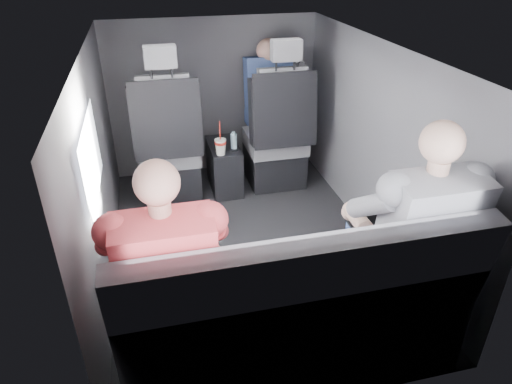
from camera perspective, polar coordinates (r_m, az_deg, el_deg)
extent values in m
plane|color=black|center=(3.25, -1.12, -6.64)|extent=(2.60, 2.60, 0.00)
plane|color=#B2B2AD|center=(2.69, -1.41, 17.38)|extent=(2.60, 2.60, 0.00)
cube|color=#56565B|center=(2.87, -19.09, 2.21)|extent=(0.02, 2.60, 1.35)
cube|color=#56565B|center=(3.20, 14.76, 5.69)|extent=(0.02, 2.60, 1.35)
cube|color=#56565B|center=(4.10, -5.27, 11.68)|extent=(1.80, 0.02, 1.35)
cube|color=#56565B|center=(1.85, 7.71, -12.54)|extent=(1.80, 0.02, 1.35)
cube|color=white|center=(2.50, -19.85, 3.83)|extent=(0.02, 0.75, 0.42)
cube|color=black|center=(3.57, 3.55, 11.18)|extent=(0.35, 0.11, 0.59)
cube|color=black|center=(3.91, -10.58, 2.05)|extent=(0.46, 0.48, 0.30)
cube|color=slate|center=(3.79, -10.87, 5.01)|extent=(0.48, 0.46, 0.14)
cube|color=slate|center=(3.47, -11.20, 9.28)|extent=(0.38, 0.18, 0.61)
cube|color=black|center=(3.48, -14.79, 8.39)|extent=(0.08, 0.21, 0.53)
cube|color=black|center=(3.49, -7.52, 9.20)|extent=(0.08, 0.21, 0.53)
cube|color=black|center=(3.41, -11.11, 8.76)|extent=(0.50, 0.11, 0.58)
cube|color=slate|center=(3.31, -11.90, 16.22)|extent=(0.22, 0.10, 0.15)
cube|color=black|center=(4.03, 2.24, 3.45)|extent=(0.46, 0.48, 0.30)
cube|color=slate|center=(3.92, 2.39, 6.36)|extent=(0.48, 0.46, 0.14)
cube|color=slate|center=(3.61, 3.38, 10.57)|extent=(0.38, 0.18, 0.61)
cube|color=black|center=(3.57, -0.07, 9.87)|extent=(0.08, 0.21, 0.53)
cube|color=black|center=(3.69, 6.70, 10.33)|extent=(0.08, 0.21, 0.53)
cube|color=black|center=(3.56, 3.68, 10.09)|extent=(0.50, 0.11, 0.58)
cube|color=slate|center=(3.46, 3.80, 17.28)|extent=(0.22, 0.10, 0.15)
cube|color=black|center=(3.89, -3.99, 3.19)|extent=(0.24, 0.48, 0.40)
cylinder|color=black|center=(3.69, -4.54, 5.17)|extent=(0.09, 0.09, 0.01)
cylinder|color=black|center=(3.70, -2.86, 5.35)|extent=(0.09, 0.09, 0.01)
cube|color=slate|center=(2.35, 4.49, -16.36)|extent=(1.60, 0.50, 0.45)
cube|color=slate|center=(1.88, 7.18, -11.45)|extent=(1.60, 0.17, 0.47)
cylinder|color=red|center=(3.59, -4.47, 6.19)|extent=(0.09, 0.09, 0.02)
cylinder|color=white|center=(3.58, -4.48, 6.50)|extent=(0.09, 0.09, 0.01)
cylinder|color=red|center=(3.55, -4.53, 7.69)|extent=(0.01, 0.01, 0.15)
cylinder|color=#A2C6DB|center=(3.70, -2.80, 6.30)|extent=(0.05, 0.05, 0.13)
cylinder|color=#A2C6DB|center=(3.67, -2.83, 7.37)|extent=(0.03, 0.03, 0.02)
cube|color=white|center=(2.23, -12.43, -7.65)|extent=(0.38, 0.30, 0.02)
cube|color=silver|center=(2.21, -12.44, -7.65)|extent=(0.30, 0.18, 0.00)
cube|color=white|center=(2.28, -12.55, -6.31)|extent=(0.11, 0.07, 0.00)
cube|color=white|center=(2.02, -12.61, -7.36)|extent=(0.36, 0.12, 0.24)
cube|color=silver|center=(2.03, -12.61, -7.29)|extent=(0.31, 0.10, 0.21)
cube|color=black|center=(2.51, 14.68, -3.38)|extent=(0.32, 0.23, 0.02)
cube|color=black|center=(2.49, 14.86, -3.34)|extent=(0.26, 0.13, 0.00)
cube|color=black|center=(2.55, 14.07, -2.42)|extent=(0.09, 0.05, 0.00)
cube|color=black|center=(2.36, 16.45, -2.80)|extent=(0.31, 0.08, 0.20)
cube|color=silver|center=(2.36, 16.37, -2.76)|extent=(0.27, 0.06, 0.17)
cube|color=#36363B|center=(2.18, -13.66, -11.43)|extent=(0.14, 0.42, 0.13)
cube|color=#36363B|center=(2.17, -8.01, -10.78)|extent=(0.14, 0.42, 0.13)
cube|color=#36363B|center=(2.53, -13.03, -13.19)|extent=(0.13, 0.13, 0.45)
cube|color=#36363B|center=(2.53, -8.14, -12.63)|extent=(0.13, 0.13, 0.45)
cube|color=#C34043|center=(1.87, -11.06, -9.48)|extent=(0.39, 0.26, 0.52)
sphere|color=tan|center=(1.69, -12.32, 1.17)|extent=(0.17, 0.17, 0.17)
cylinder|color=tan|center=(2.15, -16.49, -7.27)|extent=(0.11, 0.27, 0.12)
cylinder|color=tan|center=(2.15, -6.22, -6.10)|extent=(0.11, 0.27, 0.12)
cube|color=navy|center=(2.41, 14.92, -7.06)|extent=(0.15, 0.45, 0.13)
cube|color=navy|center=(2.51, 19.51, -6.17)|extent=(0.15, 0.45, 0.13)
cube|color=navy|center=(2.74, 11.92, -9.21)|extent=(0.13, 0.13, 0.45)
cube|color=navy|center=(2.84, 16.10, -8.37)|extent=(0.13, 0.13, 0.45)
cube|color=slate|center=(2.18, 20.72, -4.16)|extent=(0.41, 0.28, 0.56)
sphere|color=#D6A992|center=(2.03, 22.24, 5.79)|extent=(0.18, 0.18, 0.18)
cylinder|color=#D6A992|center=(2.34, 12.52, -3.18)|extent=(0.12, 0.28, 0.12)
cylinder|color=#D6A992|center=(2.53, 20.95, -1.88)|extent=(0.12, 0.28, 0.12)
cube|color=navy|center=(3.95, 1.54, 12.69)|extent=(0.39, 0.25, 0.56)
sphere|color=tan|center=(3.89, 1.53, 17.28)|extent=(0.19, 0.19, 0.19)
cube|color=navy|center=(4.09, 1.27, 9.03)|extent=(0.33, 0.39, 0.12)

